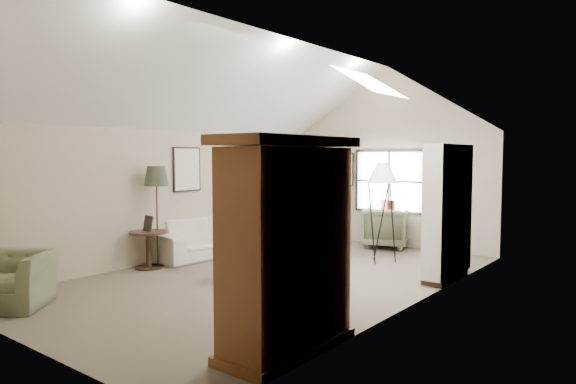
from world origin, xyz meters
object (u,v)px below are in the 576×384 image
Objects in this scene: armoire at (287,246)px; side_table at (149,250)px; side_chair at (382,224)px; armchair_near at (6,280)px; armchair_far at (386,228)px; sofa at (214,236)px; coffee_table at (246,269)px.

armoire is 3.28× the size of side_table.
side_chair reaches higher than side_table.
armchair_far is (1.90, 7.19, 0.07)m from armchair_near.
coffee_table is at bearing -116.96° from sofa.
coffee_table is 0.81× the size of side_chair.
sofa is at bearing 55.62° from armchair_near.
side_table is (-4.38, 1.55, -0.76)m from armoire.
armoire is at bearing -50.78° from side_chair.
armoire is at bearing 89.69° from armchair_far.
armchair_far reaches higher than coffee_table.
side_table is 0.65× the size of side_chair.
armchair_far is 0.14m from side_chair.
sofa reaches higher than side_table.
armoire is 0.82× the size of sofa.
armoire is 2.64× the size of coffee_table.
armoire reaches higher than side_table.
side_chair reaches higher than sofa.
coffee_table is at bearing 8.76° from side_table.
armchair_far is at bearing 108.28° from armoire.
side_chair reaches higher than coffee_table.
armchair_near is at bearing -118.71° from coffee_table.
sofa is at bearing 90.00° from side_table.
armoire is at bearing -39.16° from coffee_table.
sofa is 2.80× the size of armchair_far.
side_chair is at bearing 109.22° from armoire.
coffee_table is 2.11m from side_table.
armchair_near is 1.16× the size of armchair_far.
sofa is 2.59× the size of side_chair.
coffee_table is at bearing 67.58° from armchair_far.
side_chair reaches higher than armchair_far.
armoire reaches higher than sofa.
sofa is 3.78m from armchair_far.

